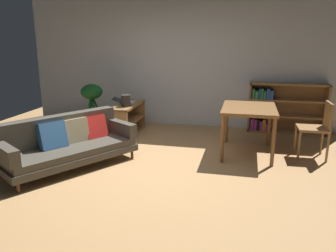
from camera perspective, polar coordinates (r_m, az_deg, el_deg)
ground_plane at (r=4.99m, az=-3.91°, el=-7.14°), size 8.16×8.16×0.00m
back_wall_panel at (r=7.27m, az=2.23°, el=10.75°), size 6.80×0.10×2.70m
fabric_couch at (r=5.18m, az=-16.71°, el=-2.75°), size 1.69×2.04×0.74m
media_console at (r=6.67m, az=-6.84°, el=1.12°), size 0.37×1.11×0.60m
open_laptop at (r=6.80m, az=-7.31°, el=4.19°), size 0.49×0.40×0.09m
desk_speaker at (r=6.40m, az=-7.16°, el=4.31°), size 0.18×0.18×0.22m
potted_floor_plant at (r=7.07m, az=-12.74°, el=3.88°), size 0.44×0.44×0.95m
dining_table at (r=5.57m, az=13.56°, el=2.31°), size 0.84×1.15×0.78m
dining_chair_near at (r=5.76m, az=24.06°, el=-0.03°), size 0.46×0.43×0.90m
bookshelf at (r=7.11m, az=18.57°, el=2.92°), size 1.49×0.29×1.00m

